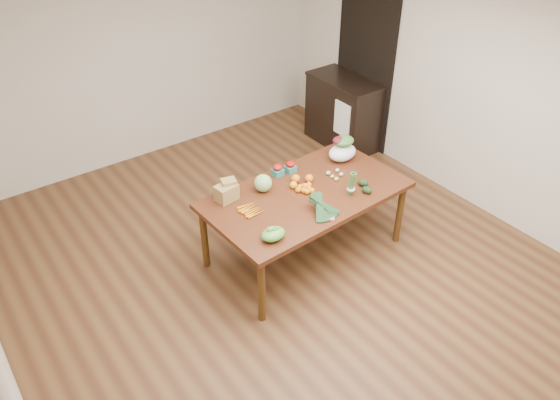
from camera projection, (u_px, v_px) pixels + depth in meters
floor at (284, 273)px, 5.42m from camera, size 6.00×6.00×0.00m
room_walls at (285, 156)px, 4.65m from camera, size 5.02×6.02×2.70m
dining_table at (305, 223)px, 5.47m from camera, size 2.00×1.17×0.75m
doorway_dark at (364, 68)px, 7.08m from camera, size 0.02×1.00×2.10m
cabinet at (343, 112)px, 7.33m from camera, size 0.52×1.02×0.94m
dish_towel at (342, 119)px, 6.98m from camera, size 0.02×0.28×0.45m
paper_bag at (226, 191)px, 5.11m from camera, size 0.28×0.24×0.19m
cabbage at (263, 183)px, 5.23m from camera, size 0.17×0.17×0.17m
strawberry_basket_a at (278, 171)px, 5.49m from camera, size 0.11×0.11×0.09m
strawberry_basket_b at (290, 168)px, 5.55m from camera, size 0.10×0.10×0.09m
orange_a at (293, 185)px, 5.30m from camera, size 0.07×0.07×0.07m
orange_b at (296, 179)px, 5.38m from camera, size 0.09×0.09×0.09m
orange_c at (309, 178)px, 5.39m from camera, size 0.08×0.08×0.08m
mandarin_cluster at (305, 187)px, 5.25m from camera, size 0.19×0.19×0.09m
carrots at (251, 210)px, 5.00m from camera, size 0.23×0.23×0.03m
snap_pea_bag at (273, 234)px, 4.65m from camera, size 0.22×0.17×0.10m
kale_bunch at (325, 208)px, 4.91m from camera, size 0.34×0.41×0.16m
asparagus_bundle at (351, 184)px, 5.16m from camera, size 0.08×0.12×0.26m
potato_a at (332, 176)px, 5.46m from camera, size 0.04×0.04×0.04m
potato_b at (336, 179)px, 5.42m from camera, size 0.05×0.04×0.04m
potato_c at (337, 170)px, 5.55m from camera, size 0.05×0.04×0.04m
potato_d at (328, 173)px, 5.50m from camera, size 0.05×0.05×0.05m
potato_e at (341, 174)px, 5.49m from camera, size 0.05×0.04×0.04m
avocado_a at (367, 190)px, 5.23m from camera, size 0.10×0.12×0.07m
avocado_b at (363, 183)px, 5.33m from camera, size 0.11×0.13×0.08m
salad_bag at (343, 150)px, 5.69m from camera, size 0.32×0.25×0.24m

